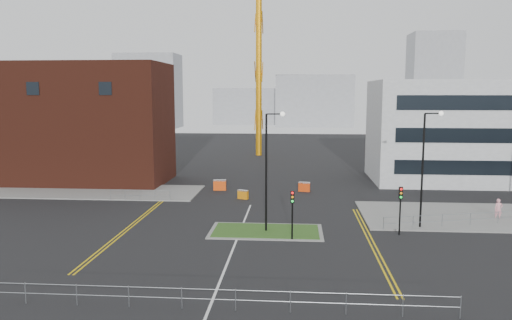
{
  "coord_description": "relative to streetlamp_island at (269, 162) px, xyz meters",
  "views": [
    {
      "loc": [
        4.14,
        -28.99,
        10.57
      ],
      "look_at": [
        0.91,
        12.02,
        5.0
      ],
      "focal_mm": 35.0,
      "sensor_mm": 36.0,
      "label": 1
    }
  ],
  "objects": [
    {
      "name": "skyline_d",
      "position": [
        -10.22,
        132.0,
        0.59
      ],
      "size": [
        30.0,
        12.0,
        12.0
      ],
      "primitive_type": "cube",
      "color": "gray",
      "rests_on": "ground"
    },
    {
      "name": "skyline_b",
      "position": [
        7.78,
        122.0,
        2.59
      ],
      "size": [
        24.0,
        12.0,
        16.0
      ],
      "primitive_type": "cube",
      "color": "gray",
      "rests_on": "ground"
    },
    {
      "name": "pavement_left",
      "position": [
        -22.22,
        14.0,
        -5.35
      ],
      "size": [
        28.0,
        8.0,
        0.12
      ],
      "primitive_type": "cube",
      "color": "slate",
      "rests_on": "ground"
    },
    {
      "name": "railing_right",
      "position": [
        18.28,
        3.5,
        -4.63
      ],
      "size": [
        19.05,
        5.05,
        1.1
      ],
      "color": "gray",
      "rests_on": "ground"
    },
    {
      "name": "railing_left",
      "position": [
        -13.22,
        10.0,
        -4.67
      ],
      "size": [
        6.05,
        0.05,
        1.1
      ],
      "color": "gray",
      "rests_on": "ground"
    },
    {
      "name": "barrier_mid",
      "position": [
        -6.22,
        16.0,
        -4.79
      ],
      "size": [
        1.39,
        0.55,
        1.15
      ],
      "color": "#E2450C",
      "rests_on": "ground"
    },
    {
      "name": "island_kerb",
      "position": [
        -0.22,
        0.0,
        -5.37
      ],
      "size": [
        8.6,
        4.6,
        0.08
      ],
      "primitive_type": "cube",
      "color": "slate",
      "rests_on": "ground"
    },
    {
      "name": "pedestrian",
      "position": [
        18.98,
        5.27,
        -4.53
      ],
      "size": [
        0.68,
        0.47,
        1.77
      ],
      "primitive_type": "imported",
      "rotation": [
        0.0,
        0.0,
        -0.08
      ],
      "color": "pink",
      "rests_on": "ground"
    },
    {
      "name": "yellow_right_a",
      "position": [
        7.28,
        -2.0,
        -5.41
      ],
      "size": [
        0.12,
        20.0,
        0.01
      ],
      "primitive_type": "cube",
      "color": "gold",
      "rests_on": "ground"
    },
    {
      "name": "skyline_c",
      "position": [
        42.78,
        117.0,
        8.59
      ],
      "size": [
        14.0,
        12.0,
        28.0
      ],
      "primitive_type": "cube",
      "color": "gray",
      "rests_on": "ground"
    },
    {
      "name": "yellow_left_b",
      "position": [
        -10.92,
        2.0,
        -5.41
      ],
      "size": [
        0.12,
        24.0,
        0.01
      ],
      "primitive_type": "cube",
      "color": "gold",
      "rests_on": "ground"
    },
    {
      "name": "pavement_right",
      "position": [
        19.78,
        6.0,
        -5.35
      ],
      "size": [
        24.0,
        10.0,
        0.12
      ],
      "primitive_type": "cube",
      "color": "slate",
      "rests_on": "ground"
    },
    {
      "name": "railing_front",
      "position": [
        -2.22,
        -14.0,
        -4.63
      ],
      "size": [
        24.05,
        0.05,
        1.1
      ],
      "color": "gray",
      "rests_on": "ground"
    },
    {
      "name": "brick_building",
      "position": [
        -25.19,
        20.0,
        1.44
      ],
      "size": [
        24.2,
        10.07,
        14.24
      ],
      "color": "#4E1E13",
      "rests_on": "ground"
    },
    {
      "name": "traffic_light_island",
      "position": [
        1.78,
        -2.02,
        -2.85
      ],
      "size": [
        0.28,
        0.33,
        3.65
      ],
      "color": "black",
      "rests_on": "ground"
    },
    {
      "name": "ground",
      "position": [
        -2.22,
        -8.0,
        -5.41
      ],
      "size": [
        200.0,
        200.0,
        0.0
      ],
      "primitive_type": "plane",
      "color": "black",
      "rests_on": "ground"
    },
    {
      "name": "centre_line",
      "position": [
        -2.22,
        -6.0,
        -5.41
      ],
      "size": [
        0.15,
        30.0,
        0.01
      ],
      "primitive_type": "cube",
      "color": "silver",
      "rests_on": "ground"
    },
    {
      "name": "streetlamp_right_near",
      "position": [
        12.0,
        2.0,
        0.0
      ],
      "size": [
        1.46,
        0.36,
        9.18
      ],
      "color": "black",
      "rests_on": "ground"
    },
    {
      "name": "office_block",
      "position": [
        23.79,
        23.97,
        0.59
      ],
      "size": [
        25.0,
        12.2,
        12.0
      ],
      "color": "#ACAFB1",
      "rests_on": "ground"
    },
    {
      "name": "barrier_right",
      "position": [
        2.96,
        16.0,
        -4.86
      ],
      "size": [
        1.26,
        0.59,
        1.02
      ],
      "color": "red",
      "rests_on": "ground"
    },
    {
      "name": "grass_island",
      "position": [
        -0.22,
        0.0,
        -5.35
      ],
      "size": [
        8.0,
        4.0,
        0.12
      ],
      "primitive_type": "cube",
      "color": "#254717",
      "rests_on": "ground"
    },
    {
      "name": "barrier_left",
      "position": [
        -3.22,
        11.71,
        -4.92
      ],
      "size": [
        1.13,
        0.75,
        0.91
      ],
      "color": "orange",
      "rests_on": "ground"
    },
    {
      "name": "yellow_left_a",
      "position": [
        -11.22,
        2.0,
        -5.41
      ],
      "size": [
        0.12,
        24.0,
        0.01
      ],
      "primitive_type": "cube",
      "color": "gold",
      "rests_on": "ground"
    },
    {
      "name": "streetlamp_island",
      "position": [
        0.0,
        0.0,
        0.0
      ],
      "size": [
        1.46,
        0.36,
        9.18
      ],
      "color": "black",
      "rests_on": "ground"
    },
    {
      "name": "yellow_right_b",
      "position": [
        7.58,
        -2.0,
        -5.41
      ],
      "size": [
        0.12,
        20.0,
        0.01
      ],
      "primitive_type": "cube",
      "color": "gold",
      "rests_on": "ground"
    },
    {
      "name": "traffic_light_right",
      "position": [
        9.78,
        -0.02,
        -2.85
      ],
      "size": [
        0.28,
        0.33,
        3.65
      ],
      "color": "black",
      "rests_on": "ground"
    },
    {
      "name": "skyline_a",
      "position": [
        -42.22,
        112.0,
        5.59
      ],
      "size": [
        18.0,
        12.0,
        22.0
      ],
      "primitive_type": "cube",
      "color": "gray",
      "rests_on": "ground"
    }
  ]
}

